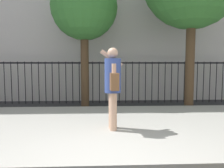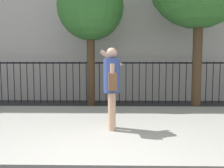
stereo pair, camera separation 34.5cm
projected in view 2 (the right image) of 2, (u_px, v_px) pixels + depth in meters
sidewalk at (105, 127)px, 5.38m from camera, size 28.00×4.40×0.15m
iron_fence at (109, 77)px, 8.98m from camera, size 12.03×0.04×1.60m
pedestrian_on_phone at (112, 82)px, 4.83m from camera, size 0.50×0.67×1.71m
street_tree_near at (90, 8)px, 8.11m from camera, size 2.31×2.31×4.64m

